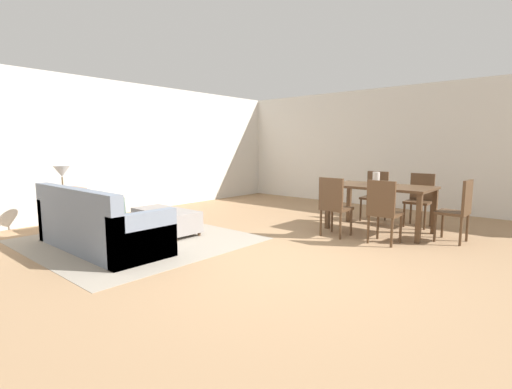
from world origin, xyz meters
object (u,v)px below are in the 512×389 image
(ottoman_table, at_px, (166,220))
(dining_chair_head_east, at_px, (459,207))
(dining_chair_far_left, at_px, (375,193))
(vase_centerpiece, at_px, (376,178))
(dining_chair_far_right, at_px, (420,197))
(side_table, at_px, (64,205))
(dining_chair_near_left, at_px, (334,203))
(dining_table, at_px, (380,191))
(table_lamp, at_px, (62,173))
(couch, at_px, (99,227))
(dining_chair_near_right, at_px, (383,208))

(ottoman_table, xyz_separation_m, dining_chair_head_east, (3.70, 2.41, 0.30))
(dining_chair_far_left, relative_size, vase_centerpiece, 4.39)
(ottoman_table, distance_m, dining_chair_far_right, 4.36)
(ottoman_table, xyz_separation_m, side_table, (-1.32, -1.03, 0.22))
(dining_chair_near_left, height_order, dining_chair_head_east, same)
(dining_table, bearing_deg, dining_chair_near_left, -114.84)
(table_lamp, height_order, dining_chair_head_east, table_lamp)
(couch, bearing_deg, dining_chair_near_right, 44.12)
(dining_chair_head_east, bearing_deg, dining_chair_near_left, -150.99)
(side_table, relative_size, dining_chair_far_left, 0.61)
(dining_chair_near_right, bearing_deg, couch, -135.88)
(couch, distance_m, dining_chair_near_left, 3.42)
(side_table, distance_m, dining_chair_near_right, 4.98)
(side_table, bearing_deg, ottoman_table, 37.93)
(dining_table, xyz_separation_m, vase_centerpiece, (-0.10, 0.05, 0.20))
(table_lamp, relative_size, dining_table, 0.33)
(ottoman_table, distance_m, vase_centerpiece, 3.50)
(dining_chair_near_right, distance_m, dining_chair_head_east, 1.13)
(table_lamp, bearing_deg, vase_centerpiece, 42.64)
(ottoman_table, height_order, table_lamp, table_lamp)
(dining_chair_near_right, bearing_deg, table_lamp, -148.02)
(dining_table, distance_m, dining_chair_head_east, 1.17)
(dining_table, bearing_deg, side_table, -138.49)
(couch, height_order, table_lamp, table_lamp)
(ottoman_table, bearing_deg, dining_chair_far_left, 56.85)
(ottoman_table, xyz_separation_m, dining_chair_far_left, (2.11, 3.22, 0.30))
(dining_table, xyz_separation_m, dining_chair_near_right, (0.37, -0.78, -0.15))
(side_table, xyz_separation_m, dining_chair_head_east, (5.02, 3.44, 0.08))
(couch, height_order, dining_chair_far_left, dining_chair_far_left)
(dining_chair_head_east, bearing_deg, ottoman_table, -146.89)
(table_lamp, bearing_deg, side_table, 0.00)
(table_lamp, relative_size, dining_chair_head_east, 0.57)
(ottoman_table, bearing_deg, side_table, -142.07)
(side_table, height_order, dining_chair_head_east, dining_chair_head_east)
(side_table, bearing_deg, vase_centerpiece, 42.64)
(dining_chair_far_right, height_order, dining_chair_head_east, same)
(table_lamp, height_order, dining_chair_near_left, table_lamp)
(dining_chair_near_right, relative_size, dining_chair_far_right, 1.00)
(side_table, bearing_deg, dining_chair_far_right, 45.20)
(ottoman_table, bearing_deg, dining_chair_far_right, 47.99)
(couch, bearing_deg, vase_centerpiece, 56.46)
(dining_chair_far_right, relative_size, vase_centerpiece, 4.39)
(dining_chair_far_right, height_order, vase_centerpiece, vase_centerpiece)
(couch, bearing_deg, dining_chair_near_left, 52.30)
(table_lamp, bearing_deg, dining_chair_far_left, 51.14)
(couch, xyz_separation_m, side_table, (-1.39, 0.11, 0.15))
(dining_chair_head_east, height_order, vase_centerpiece, vase_centerpiece)
(vase_centerpiece, bearing_deg, dining_chair_near_right, -60.41)
(ottoman_table, height_order, dining_chair_near_right, dining_chair_near_right)
(vase_centerpiece, bearing_deg, dining_chair_far_right, 59.47)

